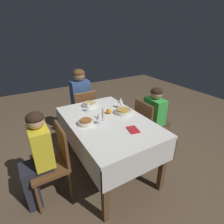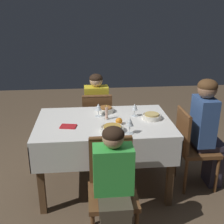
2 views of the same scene
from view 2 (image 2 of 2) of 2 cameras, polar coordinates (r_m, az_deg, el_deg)
ground_plane at (r=3.17m, az=-1.54°, el=-14.69°), size 8.00×8.00×0.00m
dining_table at (r=2.85m, az=-1.66°, el=-3.76°), size 1.34×0.88×0.76m
chair_east at (r=3.07m, az=15.92°, el=-6.42°), size 0.39×0.39×0.86m
chair_north at (r=3.54m, az=-3.03°, el=-1.93°), size 0.39×0.39×0.86m
chair_south at (r=2.34m, az=-0.01°, el=-14.61°), size 0.39×0.39×0.86m
person_adult_denim at (r=3.05m, az=18.77°, el=-3.04°), size 0.34×0.30×1.18m
person_child_yellow at (r=3.65m, az=-3.17°, el=0.50°), size 0.30×0.33×1.07m
person_child_green at (r=2.16m, az=0.39°, el=-15.11°), size 0.30×0.33×1.03m
bowl_east at (r=2.88m, az=8.09°, el=-0.85°), size 0.20×0.20×0.06m
wine_glass_east at (r=2.91m, az=4.64°, el=0.93°), size 0.06×0.06×0.14m
bowl_north at (r=3.04m, az=-1.29°, el=0.53°), size 0.18×0.18×0.06m
wine_glass_north at (r=2.89m, az=-2.77°, el=0.92°), size 0.07×0.07×0.14m
bowl_south at (r=2.56m, az=0.05°, el=-3.40°), size 0.22×0.22×0.06m
wine_glass_south at (r=2.49m, az=3.64°, el=-2.15°), size 0.07×0.07×0.15m
candle_centerpiece at (r=2.83m, az=-1.12°, el=-0.38°), size 0.05×0.05×0.15m
orange_fruit at (r=2.71m, az=1.43°, el=-1.85°), size 0.07×0.07×0.07m
napkin_red_folded at (r=2.69m, az=-8.87°, el=-2.91°), size 0.16×0.13×0.01m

